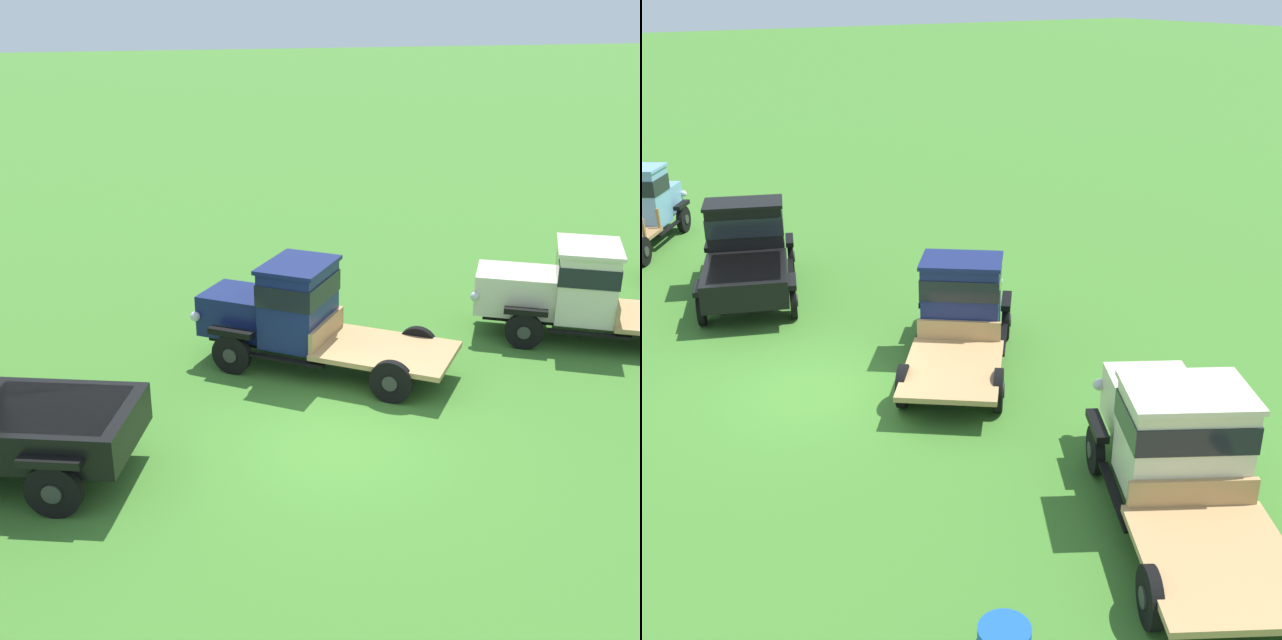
# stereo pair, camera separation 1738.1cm
# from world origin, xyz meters

# --- Properties ---
(ground_plane) EXTENTS (240.00, 240.00, 0.00)m
(ground_plane) POSITION_xyz_m (0.00, 0.00, 0.00)
(ground_plane) COLOR #3D7528
(vintage_truck_second_in_line) EXTENTS (5.49, 3.58, 2.25)m
(vintage_truck_second_in_line) POSITION_xyz_m (-5.74, 0.70, 1.10)
(vintage_truck_second_in_line) COLOR black
(vintage_truck_second_in_line) RESTS_ON ground
(vintage_truck_midrow_center) EXTENTS (5.02, 4.43, 2.13)m
(vintage_truck_midrow_center) POSITION_xyz_m (0.13, 3.19, 1.09)
(vintage_truck_midrow_center) COLOR black
(vintage_truck_midrow_center) RESTS_ON ground
(vintage_truck_far_side) EXTENTS (5.41, 4.14, 2.07)m
(vintage_truck_far_side) POSITION_xyz_m (6.20, 2.94, 1.08)
(vintage_truck_far_side) COLOR black
(vintage_truck_far_side) RESTS_ON ground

